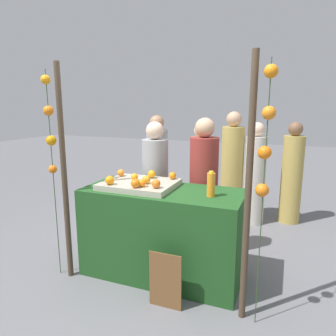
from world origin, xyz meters
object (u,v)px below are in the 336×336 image
at_px(orange_0, 121,173).
at_px(chalkboard_sign, 166,281).
at_px(orange_1, 156,184).
at_px(vendor_left, 155,191).
at_px(vendor_right, 203,193).
at_px(stall_counter, 163,232).
at_px(juice_bottle, 211,184).

bearing_deg(orange_0, chalkboard_sign, -39.61).
distance_m(orange_1, vendor_left, 0.87).
bearing_deg(vendor_right, orange_1, -110.54).
bearing_deg(orange_1, chalkboard_sign, -55.72).
distance_m(stall_counter, orange_0, 0.83).
xyz_separation_m(stall_counter, vendor_right, (0.28, 0.58, 0.30)).
bearing_deg(vendor_right, chalkboard_sign, -91.86).
bearing_deg(vendor_right, vendor_left, -179.25).
xyz_separation_m(chalkboard_sign, vendor_right, (0.04, 1.11, 0.52)).
distance_m(stall_counter, orange_1, 0.60).
distance_m(orange_0, chalkboard_sign, 1.33).
height_order(orange_0, vendor_left, vendor_left).
height_order(vendor_left, vendor_right, vendor_right).
xyz_separation_m(orange_0, chalkboard_sign, (0.82, -0.68, -0.79)).
relative_size(stall_counter, orange_0, 20.82).
xyz_separation_m(stall_counter, orange_1, (-0.00, -0.17, 0.58)).
height_order(stall_counter, chalkboard_sign, stall_counter).
relative_size(orange_0, orange_1, 0.91).
bearing_deg(chalkboard_sign, vendor_left, 117.85).
distance_m(stall_counter, chalkboard_sign, 0.62).
bearing_deg(vendor_right, stall_counter, -115.73).
height_order(stall_counter, orange_1, orange_1).
bearing_deg(stall_counter, vendor_left, 120.50).
bearing_deg(orange_1, vendor_left, 114.43).
distance_m(orange_0, orange_1, 0.66).
bearing_deg(vendor_left, chalkboard_sign, -62.15).
xyz_separation_m(stall_counter, chalkboard_sign, (0.24, -0.53, -0.21)).
bearing_deg(vendor_right, orange_0, -153.69).
relative_size(stall_counter, orange_1, 18.93).
xyz_separation_m(orange_1, vendor_left, (-0.34, 0.74, -0.30)).
xyz_separation_m(vendor_left, vendor_right, (0.62, 0.01, 0.03)).
relative_size(orange_1, juice_bottle, 0.35).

